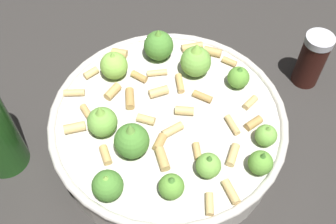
% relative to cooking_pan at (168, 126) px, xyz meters
% --- Properties ---
extents(ground_plane, '(2.40, 2.40, 0.00)m').
position_rel_cooking_pan_xyz_m(ground_plane, '(-0.00, 0.00, -0.04)').
color(ground_plane, '#2D2B28').
extents(cooking_pan, '(0.34, 0.34, 0.13)m').
position_rel_cooking_pan_xyz_m(cooking_pan, '(0.00, 0.00, 0.00)').
color(cooking_pan, beige).
rests_on(cooking_pan, ground).
extents(pepper_shaker, '(0.05, 0.05, 0.10)m').
position_rel_cooking_pan_xyz_m(pepper_shaker, '(-0.16, -0.22, 0.01)').
color(pepper_shaker, '#33140F').
rests_on(pepper_shaker, ground).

